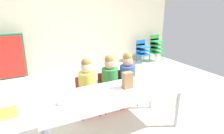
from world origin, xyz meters
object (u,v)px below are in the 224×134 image
Objects in this scene: seated_child_near_camera at (87,82)px; paper_bag_brown at (127,80)px; kid_chair_blue_stack at (142,50)px; seated_child_middle_seat at (109,78)px; paper_plate_near_edge at (61,104)px; kid_chair_green_stack at (156,46)px; craft_table at (113,96)px; seated_child_far_right at (127,74)px; donut_powdered_on_plate at (61,103)px; folded_activity_table at (3,58)px.

paper_bag_brown is (0.37, -0.53, 0.15)m from seated_child_near_camera.
kid_chair_blue_stack is at bearing 50.59° from paper_bag_brown.
seated_child_near_camera is 0.67m from paper_bag_brown.
seated_child_near_camera and seated_child_middle_seat have the same top height.
paper_plate_near_edge is (-0.88, -0.05, -0.11)m from paper_bag_brown.
seated_child_near_camera is 1.35× the size of kid_chair_blue_stack.
seated_child_near_camera reaches higher than kid_chair_green_stack.
paper_bag_brown is at bearing 9.68° from craft_table.
kid_chair_blue_stack is at bearing 41.09° from paper_plate_near_edge.
kid_chair_blue_stack is 0.85× the size of kid_chair_green_stack.
seated_child_middle_seat is 1.06m from paper_plate_near_edge.
paper_bag_brown is (0.23, 0.04, 0.16)m from craft_table.
seated_child_far_right is 2.67m from kid_chair_blue_stack.
donut_powdered_on_plate is (-0.65, -0.01, 0.07)m from craft_table.
kid_chair_blue_stack is 6.07× the size of donut_powdered_on_plate.
seated_child_middle_seat is 4.17× the size of paper_bag_brown.
seated_child_middle_seat is at bearing 180.00° from seated_child_far_right.
kid_chair_blue_stack is (2.32, 2.58, -0.15)m from craft_table.
seated_child_middle_seat is at bearing -142.41° from kid_chair_green_stack.
seated_child_near_camera is at bearing -140.85° from kid_chair_blue_stack.
seated_child_near_camera is 5.10× the size of paper_plate_near_edge.
donut_powdered_on_plate is at bearing 0.00° from paper_plate_near_edge.
kid_chair_green_stack is at bearing 42.28° from craft_table.
seated_child_far_right is 4.17× the size of paper_bag_brown.
kid_chair_green_stack is 4.34m from paper_plate_near_edge.
kid_chair_blue_stack is at bearing 43.82° from seated_child_middle_seat.
paper_bag_brown is (-2.60, -2.54, 0.25)m from kid_chair_green_stack.
seated_child_far_right reaches higher than paper_bag_brown.
seated_child_near_camera is at bearing 49.02° from paper_plate_near_edge.
craft_table is at bearing -112.08° from seated_child_middle_seat.
kid_chair_green_stack reaches higher than kid_chair_blue_stack.
seated_child_near_camera is at bearing 180.00° from seated_child_far_right.
paper_bag_brown is 0.89m from paper_plate_near_edge.
kid_chair_green_stack is (2.27, 2.00, -0.10)m from seated_child_far_right.
paper_plate_near_edge is (-0.88, -0.59, 0.04)m from seated_child_middle_seat.
kid_chair_green_stack is 3.64× the size of paper_bag_brown.
seated_child_near_camera reaches higher than paper_bag_brown.
folded_activity_table is at bearing 103.53° from donut_powdered_on_plate.
kid_chair_blue_stack is 0.63× the size of folded_activity_table.
seated_child_far_right is 0.64m from paper_bag_brown.
donut_powdered_on_plate reaches higher than paper_plate_near_edge.
kid_chair_blue_stack is 3.64m from folded_activity_table.
kid_chair_blue_stack reaches higher than craft_table.
folded_activity_table reaches higher than paper_plate_near_edge.
seated_child_far_right is at bearing 0.00° from seated_child_middle_seat.
kid_chair_blue_stack is (2.09, 2.00, -0.16)m from seated_child_middle_seat.
seated_child_far_right is at bearing 45.77° from craft_table.
seated_child_near_camera is 0.70m from seated_child_far_right.
seated_child_middle_seat is (0.23, 0.57, 0.01)m from craft_table.
seated_child_middle_seat is 0.84× the size of folded_activity_table.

